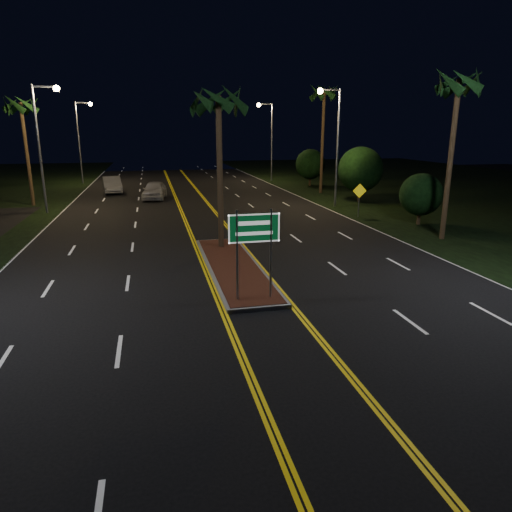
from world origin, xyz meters
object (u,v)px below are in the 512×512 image
object	(u,v)px
shrub_mid	(360,169)
car_near	(154,189)
median_island	(233,267)
palm_left_far	(21,106)
highway_sign	(254,237)
palm_right_far	(324,94)
streetlight_right_far	(269,133)
shrub_near	(421,195)
streetlight_left_mid	(43,134)
car_far	(112,183)
streetlight_right_mid	(334,134)
shrub_far	(310,164)
streetlight_left_far	(82,133)
palm_median	(218,101)
palm_right_near	(459,84)
warning_sign	(359,196)

from	to	relation	value
shrub_mid	car_near	xyz separation A→B (m)	(-17.07, 5.50, -1.81)
median_island	palm_left_far	xyz separation A→B (m)	(-12.80, 21.00, 7.66)
highway_sign	palm_right_far	bearing A→B (deg)	64.80
median_island	streetlight_right_far	world-z (taller)	streetlight_right_far
shrub_near	shrub_mid	world-z (taller)	shrub_mid
streetlight_left_mid	car_far	xyz separation A→B (m)	(3.55, 10.74, -4.75)
highway_sign	shrub_near	world-z (taller)	highway_sign
shrub_near	highway_sign	bearing A→B (deg)	-140.31
streetlight_right_mid	shrub_far	xyz separation A→B (m)	(3.19, 14.00, -3.32)
shrub_near	streetlight_right_far	bearing A→B (deg)	95.89
streetlight_left_mid	shrub_mid	size ratio (longest dim) A/B	1.95
shrub_far	car_far	distance (m)	20.95
car_far	streetlight_right_mid	bearing A→B (deg)	-43.35
palm_left_far	shrub_far	world-z (taller)	palm_left_far
streetlight_left_far	median_island	bearing A→B (deg)	-74.00
streetlight_right_far	palm_left_far	distance (m)	27.36
palm_left_far	shrub_mid	world-z (taller)	palm_left_far
streetlight_right_far	palm_median	world-z (taller)	streetlight_right_far
palm_right_near	palm_right_far	size ratio (longest dim) A/B	0.90
median_island	shrub_near	size ratio (longest dim) A/B	3.11
median_island	shrub_near	xyz separation A→B (m)	(13.50, 7.00, 1.86)
median_island	shrub_near	world-z (taller)	shrub_near
car_near	streetlight_left_mid	bearing A→B (deg)	-135.59
streetlight_right_far	highway_sign	bearing A→B (deg)	-105.15
shrub_near	streetlight_right_mid	bearing A→B (deg)	109.84
palm_left_far	car_near	xyz separation A→B (m)	(9.73, 1.50, -6.83)
streetlight_left_far	car_near	size ratio (longest dim) A/B	1.64
streetlight_right_mid	shrub_near	world-z (taller)	streetlight_right_mid
warning_sign	highway_sign	bearing A→B (deg)	-121.53
warning_sign	car_near	bearing A→B (deg)	143.80
palm_median	warning_sign	bearing A→B (deg)	32.08
streetlight_left_mid	streetlight_right_far	world-z (taller)	same
highway_sign	streetlight_right_far	size ratio (longest dim) A/B	0.36
palm_median	warning_sign	size ratio (longest dim) A/B	3.53
palm_left_far	warning_sign	xyz separation A→B (m)	(23.60, -10.73, -6.23)
palm_right_far	streetlight_left_far	bearing A→B (deg)	149.12
car_near	palm_left_far	bearing A→B (deg)	-162.93
shrub_far	shrub_near	bearing A→B (deg)	-90.78
car_far	streetlight_right_far	bearing A→B (deg)	14.76
palm_median	highway_sign	bearing A→B (deg)	-90.00
streetlight_left_mid	shrub_far	distance (m)	27.40
shrub_mid	palm_right_near	bearing A→B (deg)	-96.12
palm_median	shrub_far	xyz separation A→B (m)	(13.80, 25.50, -4.94)
car_near	car_far	distance (m)	6.59
shrub_near	palm_left_far	bearing A→B (deg)	151.97
streetlight_left_far	palm_left_far	size ratio (longest dim) A/B	1.02
palm_right_near	shrub_near	world-z (taller)	palm_right_near
streetlight_left_far	shrub_near	bearing A→B (deg)	-51.21
streetlight_right_mid	car_near	bearing A→B (deg)	151.28
palm_right_near	palm_median	bearing A→B (deg)	177.71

